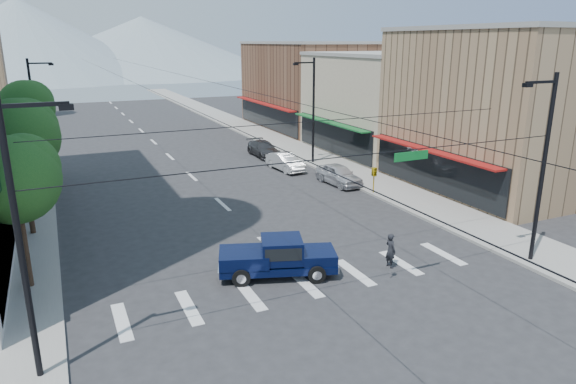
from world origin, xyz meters
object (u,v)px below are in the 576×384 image
Objects in this scene: pedestrian at (391,250)px; parked_car_far at (264,149)px; parked_car_near at (339,175)px; parked_car_mid at (285,162)px; pickup_truck at (277,256)px.

parked_car_far is (3.75, 25.17, -0.15)m from pedestrian.
parked_car_near reaches higher than parked_car_mid.
pedestrian is at bearing 4.11° from pickup_truck.
parked_car_near is at bearing -83.40° from parked_car_far.
parked_car_mid is at bearing -13.50° from pedestrian.
pickup_truck is at bearing -111.09° from parked_car_far.
pickup_truck is 1.18× the size of parked_car_far.
pickup_truck is 5.41m from pedestrian.
parked_car_far is (-1.40, 11.43, -0.06)m from parked_car_near.
parked_car_near is at bearing 68.76° from pickup_truck.
pedestrian is (5.23, -1.37, -0.10)m from pickup_truck.
pickup_truck reaches higher than parked_car_mid.
pickup_truck is at bearing -121.05° from parked_car_mid.
parked_car_mid is 0.91× the size of parked_car_far.
pickup_truck is at bearing -133.99° from parked_car_near.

